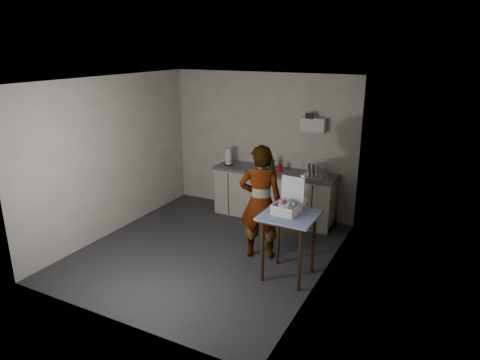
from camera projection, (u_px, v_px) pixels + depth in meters
The scene contains 15 objects.
ground at pixel (207, 250), 6.66m from camera, with size 4.00×4.00×0.00m, color #252529.
wall_back at pixel (262, 144), 7.95m from camera, with size 3.60×0.02×2.60m, color #B1A79B.
wall_right at pixel (324, 189), 5.48m from camera, with size 0.02×4.00×2.60m, color #B1A79B.
wall_left at pixel (113, 156), 7.04m from camera, with size 0.02×4.00×2.60m, color #B1A79B.
ceiling at pixel (203, 80), 5.87m from camera, with size 3.60×4.00×0.01m, color white.
kitchen_counter at pixel (274, 196), 7.79m from camera, with size 2.24×0.62×0.91m.
wall_shelf at pixel (313, 125), 7.31m from camera, with size 0.42×0.18×0.37m.
side_table at pixel (289, 222), 5.68m from camera, with size 0.73×0.73×0.93m.
standing_man at pixel (261, 202), 6.24m from camera, with size 0.63×0.41×1.73m, color #B2A593.
soap_bottle at pixel (272, 163), 7.60m from camera, with size 0.10×0.10×0.27m, color black.
soda_can at pixel (280, 168), 7.58m from camera, with size 0.07×0.07×0.14m, color red.
dark_bottle at pixel (262, 161), 7.74m from camera, with size 0.07×0.07×0.25m, color black.
paper_towel at pixel (229, 157), 7.96m from camera, with size 0.17×0.17×0.31m.
dish_rack at pixel (314, 172), 7.33m from camera, with size 0.38×0.28×0.26m.
bakery_box at pixel (287, 205), 5.66m from camera, with size 0.36×0.37×0.46m.
Camera 1 is at (3.20, -5.11, 3.07)m, focal length 32.00 mm.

